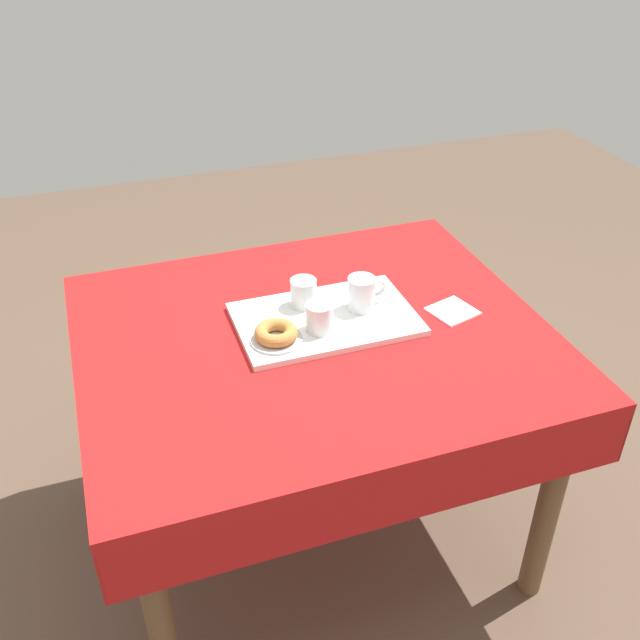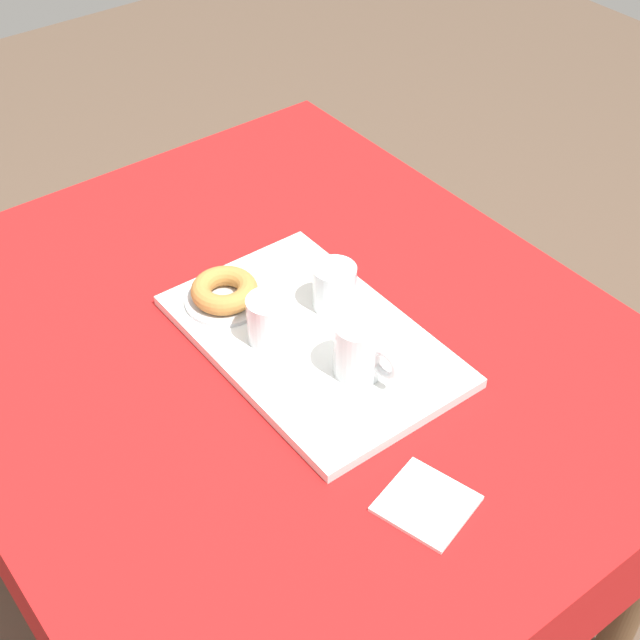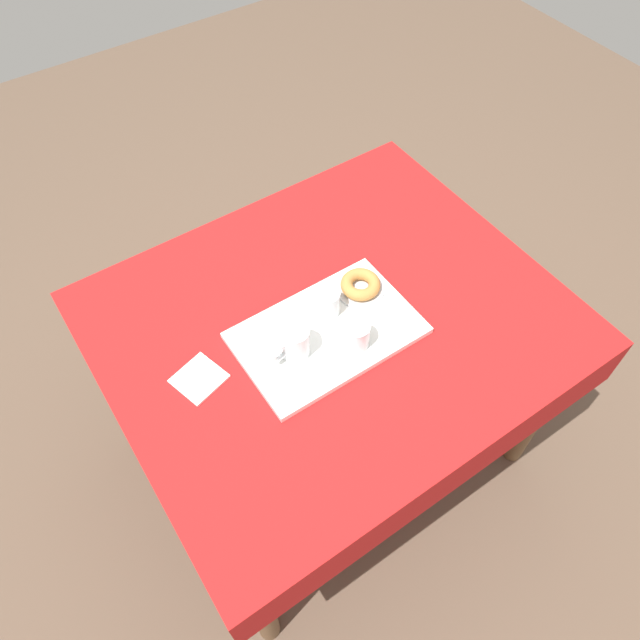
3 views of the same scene
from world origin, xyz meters
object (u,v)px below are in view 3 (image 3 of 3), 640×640
object	(u,v)px
tea_mug_left	(294,343)
sugar_donut_left	(361,285)
serving_tray	(327,333)
dining_table	(332,337)
water_glass_far	(356,336)
water_glass_near	(327,303)
donut_plate_left	(360,289)
paper_napkin	(199,379)

from	to	relation	value
tea_mug_left	sugar_donut_left	bearing A→B (deg)	15.49
serving_tray	dining_table	bearing A→B (deg)	39.94
water_glass_far	sugar_donut_left	world-z (taller)	water_glass_far
dining_table	serving_tray	bearing A→B (deg)	-140.06
dining_table	water_glass_near	bearing A→B (deg)	119.30
donut_plate_left	paper_napkin	bearing A→B (deg)	179.45
serving_tray	paper_napkin	distance (m)	0.35
dining_table	tea_mug_left	size ratio (longest dim) A/B	10.61
tea_mug_left	water_glass_near	xyz separation A→B (m)	(0.14, 0.06, -0.01)
dining_table	sugar_donut_left	xyz separation A→B (m)	(0.11, 0.03, 0.13)
paper_napkin	donut_plate_left	bearing A→B (deg)	-0.55
serving_tray	donut_plate_left	xyz separation A→B (m)	(0.15, 0.06, 0.01)
water_glass_far	dining_table	bearing A→B (deg)	85.75
water_glass_far	tea_mug_left	bearing A→B (deg)	155.76
tea_mug_left	water_glass_far	xyz separation A→B (m)	(0.14, -0.06, -0.01)
tea_mug_left	water_glass_near	world-z (taller)	tea_mug_left
tea_mug_left	donut_plate_left	bearing A→B (deg)	15.49
water_glass_far	donut_plate_left	bearing A→B (deg)	49.49
donut_plate_left	paper_napkin	size ratio (longest dim) A/B	1.18
water_glass_near	tea_mug_left	bearing A→B (deg)	-155.74
sugar_donut_left	donut_plate_left	bearing A→B (deg)	0.00
donut_plate_left	paper_napkin	xyz separation A→B (m)	(-0.50, 0.00, -0.02)
dining_table	water_glass_far	xyz separation A→B (m)	(-0.01, -0.11, 0.14)
paper_napkin	serving_tray	bearing A→B (deg)	-11.19
tea_mug_left	water_glass_near	size ratio (longest dim) A/B	1.47
water_glass_near	paper_napkin	world-z (taller)	water_glass_near
water_glass_near	donut_plate_left	distance (m)	0.12
dining_table	donut_plate_left	bearing A→B (deg)	13.06
tea_mug_left	donut_plate_left	size ratio (longest dim) A/B	0.85
water_glass_near	water_glass_far	bearing A→B (deg)	-89.41
dining_table	water_glass_near	xyz separation A→B (m)	(-0.01, 0.02, 0.14)
dining_table	donut_plate_left	xyz separation A→B (m)	(0.11, 0.03, 0.11)
tea_mug_left	paper_napkin	size ratio (longest dim) A/B	1.01
tea_mug_left	water_glass_far	distance (m)	0.16
serving_tray	water_glass_near	size ratio (longest dim) A/B	6.08
dining_table	paper_napkin	bearing A→B (deg)	175.61
serving_tray	water_glass_far	xyz separation A→B (m)	(0.04, -0.07, 0.04)
sugar_donut_left	paper_napkin	distance (m)	0.50
serving_tray	tea_mug_left	xyz separation A→B (m)	(-0.11, -0.01, 0.05)
serving_tray	tea_mug_left	distance (m)	0.12
serving_tray	paper_napkin	xyz separation A→B (m)	(-0.34, 0.07, -0.01)
sugar_donut_left	paper_napkin	size ratio (longest dim) A/B	0.97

